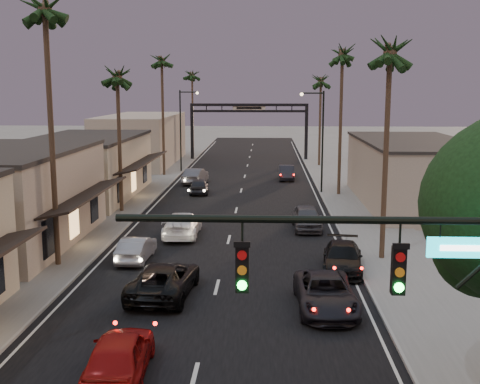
# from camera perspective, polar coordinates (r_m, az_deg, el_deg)

# --- Properties ---
(ground) EXTENTS (200.00, 200.00, 0.00)m
(ground) POSITION_cam_1_polar(r_m,az_deg,el_deg) (48.90, -0.19, -1.05)
(ground) COLOR slate
(ground) RESTS_ON ground
(road) EXTENTS (14.00, 120.00, 0.02)m
(road) POSITION_cam_1_polar(r_m,az_deg,el_deg) (53.81, 0.07, -0.04)
(road) COLOR black
(road) RESTS_ON ground
(sidewalk_left) EXTENTS (5.00, 92.00, 0.12)m
(sidewalk_left) POSITION_cam_1_polar(r_m,az_deg,el_deg) (61.80, -8.49, 1.19)
(sidewalk_left) COLOR slate
(sidewalk_left) RESTS_ON ground
(sidewalk_right) EXTENTS (5.00, 92.00, 0.12)m
(sidewalk_right) POSITION_cam_1_polar(r_m,az_deg,el_deg) (61.09, 9.29, 1.07)
(sidewalk_right) COLOR slate
(sidewalk_right) RESTS_ON ground
(storefront_mid) EXTENTS (8.00, 14.00, 5.50)m
(storefront_mid) POSITION_cam_1_polar(r_m,az_deg,el_deg) (37.81, -21.36, -0.73)
(storefront_mid) COLOR gray
(storefront_mid) RESTS_ON ground
(storefront_far) EXTENTS (8.00, 16.00, 5.00)m
(storefront_far) POSITION_cam_1_polar(r_m,az_deg,el_deg) (52.68, -14.36, 2.18)
(storefront_far) COLOR tan
(storefront_far) RESTS_ON ground
(storefront_dist) EXTENTS (8.00, 20.00, 6.00)m
(storefront_dist) POSITION_cam_1_polar(r_m,az_deg,el_deg) (74.81, -9.30, 4.92)
(storefront_dist) COLOR gray
(storefront_dist) RESTS_ON ground
(building_right) EXTENTS (8.00, 18.00, 5.00)m
(building_right) POSITION_cam_1_polar(r_m,az_deg,el_deg) (49.83, 16.12, 1.68)
(building_right) COLOR gray
(building_right) RESTS_ON ground
(traffic_signal) EXTENTS (8.51, 0.22, 7.80)m
(traffic_signal) POSITION_cam_1_polar(r_m,az_deg,el_deg) (13.12, 17.67, -9.10)
(traffic_signal) COLOR black
(traffic_signal) RESTS_ON ground
(arch) EXTENTS (15.20, 0.40, 7.27)m
(arch) POSITION_cam_1_polar(r_m,az_deg,el_deg) (78.09, 0.86, 7.12)
(arch) COLOR black
(arch) RESTS_ON ground
(streetlight_right) EXTENTS (2.13, 0.30, 9.00)m
(streetlight_right) POSITION_cam_1_polar(r_m,az_deg,el_deg) (53.31, 7.55, 5.55)
(streetlight_right) COLOR black
(streetlight_right) RESTS_ON ground
(streetlight_left) EXTENTS (2.13, 0.30, 9.00)m
(streetlight_left) POSITION_cam_1_polar(r_m,az_deg,el_deg) (66.72, -5.43, 6.43)
(streetlight_left) COLOR black
(streetlight_left) RESTS_ON ground
(palm_lb) EXTENTS (3.20, 3.20, 15.20)m
(palm_lb) POSITION_cam_1_polar(r_m,az_deg,el_deg) (32.15, -18.07, 16.79)
(palm_lb) COLOR #38281C
(palm_lb) RESTS_ON ground
(palm_lc) EXTENTS (3.20, 3.20, 12.20)m
(palm_lc) POSITION_cam_1_polar(r_m,az_deg,el_deg) (45.31, -11.59, 11.20)
(palm_lc) COLOR #38281C
(palm_lc) RESTS_ON ground
(palm_ld) EXTENTS (3.20, 3.20, 14.20)m
(palm_ld) POSITION_cam_1_polar(r_m,az_deg,el_deg) (63.98, -7.44, 12.60)
(palm_ld) COLOR #38281C
(palm_ld) RESTS_ON ground
(palm_ra) EXTENTS (3.20, 3.20, 13.20)m
(palm_ra) POSITION_cam_1_polar(r_m,az_deg,el_deg) (32.66, 14.07, 13.43)
(palm_ra) COLOR #38281C
(palm_ra) RESTS_ON ground
(palm_rb) EXTENTS (3.20, 3.20, 14.20)m
(palm_rb) POSITION_cam_1_polar(r_m,az_deg,el_deg) (52.45, 9.71, 13.17)
(palm_rb) COLOR #38281C
(palm_rb) RESTS_ON ground
(palm_rc) EXTENTS (3.20, 3.20, 12.20)m
(palm_rc) POSITION_cam_1_polar(r_m,az_deg,el_deg) (72.25, 7.68, 10.73)
(palm_rc) COLOR #38281C
(palm_rc) RESTS_ON ground
(palm_far) EXTENTS (3.20, 3.20, 13.20)m
(palm_far) POSITION_cam_1_polar(r_m,az_deg,el_deg) (86.64, -4.57, 11.26)
(palm_far) COLOR #38281C
(palm_far) RESTS_ON ground
(oncoming_red) EXTENTS (2.12, 4.74, 1.58)m
(oncoming_red) POSITION_cam_1_polar(r_m,az_deg,el_deg) (20.34, -11.38, -14.90)
(oncoming_red) COLOR maroon
(oncoming_red) RESTS_ON ground
(oncoming_pickup) EXTENTS (2.90, 5.62, 1.52)m
(oncoming_pickup) POSITION_cam_1_polar(r_m,az_deg,el_deg) (27.47, -7.22, -8.22)
(oncoming_pickup) COLOR black
(oncoming_pickup) RESTS_ON ground
(oncoming_silver) EXTENTS (1.54, 4.08, 1.33)m
(oncoming_silver) POSITION_cam_1_polar(r_m,az_deg,el_deg) (33.14, -9.81, -5.30)
(oncoming_silver) COLOR gray
(oncoming_silver) RESTS_ON ground
(oncoming_white) EXTENTS (2.18, 5.25, 1.52)m
(oncoming_white) POSITION_cam_1_polar(r_m,az_deg,el_deg) (38.06, -5.50, -3.08)
(oncoming_white) COLOR silver
(oncoming_white) RESTS_ON ground
(oncoming_dgrey) EXTENTS (1.93, 4.17, 1.38)m
(oncoming_dgrey) POSITION_cam_1_polar(r_m,az_deg,el_deg) (53.30, -3.90, 0.59)
(oncoming_dgrey) COLOR black
(oncoming_dgrey) RESTS_ON ground
(oncoming_grey_far) EXTENTS (2.20, 4.79, 1.52)m
(oncoming_grey_far) POSITION_cam_1_polar(r_m,az_deg,el_deg) (58.80, -4.26, 1.52)
(oncoming_grey_far) COLOR #4F4F55
(oncoming_grey_far) RESTS_ON ground
(curbside_near) EXTENTS (2.57, 5.30, 1.45)m
(curbside_near) POSITION_cam_1_polar(r_m,az_deg,el_deg) (25.87, 8.13, -9.47)
(curbside_near) COLOR black
(curbside_near) RESTS_ON ground
(curbside_black) EXTENTS (2.51, 5.02, 1.40)m
(curbside_black) POSITION_cam_1_polar(r_m,az_deg,el_deg) (31.24, 9.70, -6.16)
(curbside_black) COLOR black
(curbside_black) RESTS_ON ground
(curbside_grey) EXTENTS (1.92, 4.58, 1.55)m
(curbside_grey) POSITION_cam_1_polar(r_m,az_deg,el_deg) (40.00, 6.35, -2.44)
(curbside_grey) COLOR #434347
(curbside_grey) RESTS_ON ground
(curbside_far) EXTENTS (1.52, 4.34, 1.43)m
(curbside_far) POSITION_cam_1_polar(r_m,az_deg,el_deg) (61.49, 4.43, 1.84)
(curbside_far) COLOR black
(curbside_far) RESTS_ON ground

